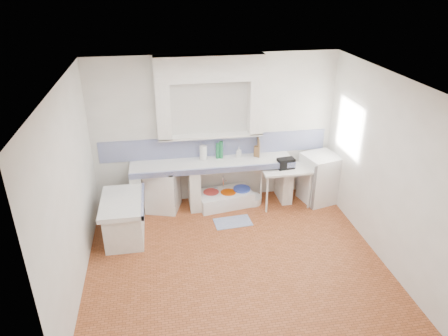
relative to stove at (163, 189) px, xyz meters
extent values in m
plane|color=#9F502A|center=(1.04, -1.71, -0.40)|extent=(4.50, 4.50, 0.00)
plane|color=white|center=(1.04, -1.71, 2.40)|extent=(4.50, 4.50, 0.00)
plane|color=white|center=(1.04, 0.29, 1.00)|extent=(4.50, 0.00, 4.50)
plane|color=white|center=(1.04, -3.71, 1.00)|extent=(4.50, 0.00, 4.50)
plane|color=white|center=(-1.21, -1.71, 1.00)|extent=(0.00, 4.50, 4.50)
plane|color=white|center=(3.29, -1.71, 1.00)|extent=(0.00, 4.50, 4.50)
cube|color=white|center=(0.94, 0.16, 2.17)|extent=(1.90, 0.25, 0.45)
cube|color=#3C2413|center=(3.46, -0.51, 1.20)|extent=(0.35, 0.86, 1.06)
cube|color=white|center=(3.32, -0.51, 1.58)|extent=(0.01, 0.84, 0.24)
cube|color=white|center=(0.94, -0.01, 0.46)|extent=(3.00, 0.60, 0.08)
cube|color=navy|center=(0.94, -0.29, 0.46)|extent=(3.00, 0.04, 0.10)
cube|color=white|center=(-0.46, -0.01, 0.01)|extent=(0.20, 0.55, 0.82)
cube|color=white|center=(0.59, -0.01, 0.01)|extent=(0.20, 0.55, 0.82)
cube|color=white|center=(2.34, -0.01, 0.01)|extent=(0.20, 0.55, 0.82)
cube|color=white|center=(-0.66, -0.81, 0.26)|extent=(0.70, 1.10, 0.08)
cube|color=white|center=(-0.66, -0.81, -0.09)|extent=(0.60, 1.00, 0.62)
cube|color=navy|center=(-0.33, -0.81, 0.26)|extent=(0.04, 1.10, 0.10)
cube|color=navy|center=(1.04, 0.27, 0.70)|extent=(4.27, 0.03, 0.40)
cube|color=white|center=(0.00, 0.00, 0.00)|extent=(0.70, 0.69, 0.81)
cube|color=white|center=(1.16, -0.06, -0.28)|extent=(1.10, 0.71, 0.24)
cube|color=white|center=(2.29, -0.24, -0.02)|extent=(0.93, 0.53, 0.04)
cube|color=white|center=(2.99, -0.17, 0.07)|extent=(0.74, 0.74, 0.95)
cylinder|color=#BC322D|center=(0.90, -0.02, -0.26)|extent=(0.31, 0.31, 0.28)
cylinder|color=#E75000|center=(1.23, -0.08, -0.26)|extent=(0.36, 0.36, 0.28)
cylinder|color=blue|center=(1.50, -0.02, -0.25)|extent=(0.41, 0.41, 0.30)
cylinder|color=white|center=(1.69, -0.08, -0.33)|extent=(0.44, 0.44, 0.14)
cylinder|color=silver|center=(1.02, 0.11, -0.26)|extent=(0.10, 0.10, 0.29)
cylinder|color=silver|center=(1.23, 0.14, -0.27)|extent=(0.09, 0.09, 0.27)
cube|color=black|center=(2.28, -0.22, 0.46)|extent=(0.33, 0.21, 0.19)
cylinder|color=#1D6F3E|center=(1.12, 0.14, 0.66)|extent=(0.07, 0.07, 0.33)
cylinder|color=#1D6F3E|center=(1.06, 0.14, 0.65)|extent=(0.07, 0.07, 0.30)
cube|color=brown|center=(1.80, 0.10, 0.60)|extent=(0.13, 0.11, 0.20)
cube|color=brown|center=(1.84, 0.14, 0.67)|extent=(0.05, 0.25, 0.34)
cylinder|color=white|center=(0.79, 0.14, 0.63)|extent=(0.17, 0.17, 0.27)
imported|color=white|center=(1.46, 0.14, 0.59)|extent=(0.11, 0.11, 0.20)
cube|color=#344682|center=(1.20, -0.70, -0.40)|extent=(0.68, 0.43, 0.01)
camera|label=1|loc=(0.02, -6.81, 3.67)|focal=33.00mm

